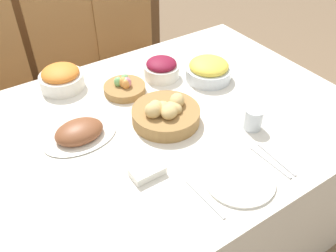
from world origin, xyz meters
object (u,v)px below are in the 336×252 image
at_px(beet_salad_bowl, 161,68).
at_px(carrot_bowl, 61,78).
at_px(bread_basket, 166,113).
at_px(egg_basket, 125,87).
at_px(fork, 205,199).
at_px(chair_far_right, 135,53).
at_px(pineapple_bowl, 209,70).
at_px(dinner_plate, 239,179).
at_px(knife, 270,162).
at_px(chair_far_center, 78,71).
at_px(drinking_cup, 253,119).
at_px(ham_platter, 79,133).
at_px(sideboard, 68,30).
at_px(butter_dish, 147,171).
at_px(spoon, 276,159).

bearing_deg(beet_salad_bowl, carrot_bowl, 158.13).
distance_m(bread_basket, egg_basket, 0.28).
bearing_deg(fork, egg_basket, 81.81).
bearing_deg(chair_far_right, pineapple_bowl, -96.13).
relative_size(dinner_plate, knife, 1.31).
bearing_deg(chair_far_center, fork, -91.59).
distance_m(chair_far_right, drinking_cup, 1.21).
xyz_separation_m(ham_platter, beet_salad_bowl, (0.50, 0.20, 0.02)).
height_order(dinner_plate, fork, dinner_plate).
height_order(sideboard, egg_basket, sideboard).
bearing_deg(chair_far_center, butter_dish, -96.99).
bearing_deg(spoon, bread_basket, 119.90).
bearing_deg(ham_platter, egg_basket, 31.72).
relative_size(bread_basket, egg_basket, 1.46).
distance_m(fork, butter_dish, 0.22).
bearing_deg(drinking_cup, ham_platter, 151.70).
height_order(carrot_bowl, drinking_cup, carrot_bowl).
xyz_separation_m(bread_basket, egg_basket, (-0.04, 0.28, -0.02)).
bearing_deg(dinner_plate, chair_far_right, 75.92).
bearing_deg(ham_platter, bread_basket, -16.80).
bearing_deg(dinner_plate, ham_platter, 126.02).
relative_size(chair_far_center, pineapple_bowl, 4.62).
height_order(chair_far_center, pineapple_bowl, chair_far_center).
relative_size(bread_basket, butter_dish, 2.39).
bearing_deg(knife, chair_far_right, 79.88).
relative_size(carrot_bowl, spoon, 1.06).
relative_size(ham_platter, fork, 1.55).
distance_m(beet_salad_bowl, butter_dish, 0.63).
bearing_deg(chair_far_center, chair_far_right, 1.74).
relative_size(sideboard, pineapple_bowl, 6.54).
xyz_separation_m(chair_far_right, butter_dish, (-0.59, -1.16, 0.25)).
xyz_separation_m(beet_salad_bowl, dinner_plate, (-0.13, -0.70, -0.04)).
distance_m(chair_far_center, sideboard, 0.75).
distance_m(pineapple_bowl, drinking_cup, 0.39).
bearing_deg(ham_platter, drinking_cup, -28.30).
xyz_separation_m(chair_far_right, spoon, (-0.16, -1.35, 0.23)).
bearing_deg(carrot_bowl, butter_dish, -85.98).
xyz_separation_m(dinner_plate, spoon, (0.18, -0.00, -0.00)).
relative_size(ham_platter, dinner_plate, 1.18).
relative_size(sideboard, ham_platter, 4.88).
relative_size(sideboard, fork, 7.58).
height_order(egg_basket, spoon, egg_basket).
height_order(sideboard, carrot_bowl, sideboard).
height_order(chair_far_right, bread_basket, chair_far_right).
bearing_deg(fork, knife, -2.06).
xyz_separation_m(sideboard, butter_dish, (-0.38, -1.88, 0.30)).
distance_m(chair_far_right, bread_basket, 1.06).
relative_size(bread_basket, spoon, 1.47).
distance_m(pineapple_bowl, dinner_plate, 0.65).
height_order(bread_basket, spoon, bread_basket).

